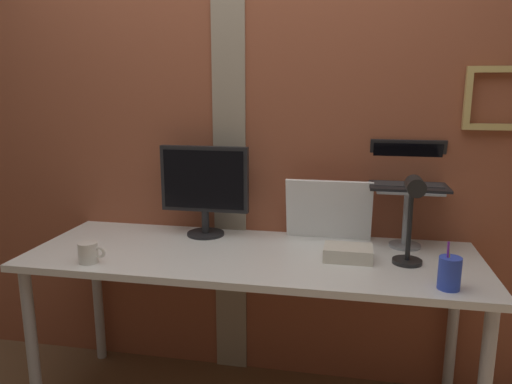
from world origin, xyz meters
The scene contains 10 objects.
brick_wall_back centered at (0.00, 0.38, 1.18)m, with size 3.68×0.16×2.36m.
desk centered at (0.09, -0.02, 0.69)m, with size 1.94×0.68×0.76m.
monitor centered at (-0.19, 0.20, 1.02)m, with size 0.42×0.18×0.43m.
laptop_stand centered at (0.75, 0.20, 0.94)m, with size 0.28×0.22×0.27m.
laptop centered at (0.75, 0.27, 1.09)m, with size 0.34×0.27×0.20m.
whiteboard_panel centered at (0.40, 0.24, 0.91)m, with size 0.40×0.02×0.30m, color white.
desk_lamp centered at (0.73, -0.07, 1.00)m, with size 0.12×0.20×0.37m.
pen_cup centered at (0.85, -0.26, 0.82)m, with size 0.08×0.08×0.18m.
coffee_mug centered at (-0.55, -0.26, 0.81)m, with size 0.12×0.08×0.08m.
paper_clutter_stack centered at (0.50, -0.02, 0.79)m, with size 0.20×0.14×0.06m, color silver.
Camera 1 is at (0.49, -1.98, 1.47)m, focal length 34.09 mm.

